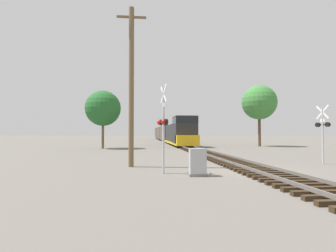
# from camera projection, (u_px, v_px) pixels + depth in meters

# --- Properties ---
(ground_plane) EXTENTS (400.00, 400.00, 0.00)m
(ground_plane) POSITION_uv_depth(u_px,v_px,m) (255.00, 170.00, 14.31)
(ground_plane) COLOR #666059
(rail_track_bed) EXTENTS (2.60, 160.00, 0.31)m
(rail_track_bed) POSITION_uv_depth(u_px,v_px,m) (255.00, 168.00, 14.31)
(rail_track_bed) COLOR #382819
(rail_track_bed) RESTS_ON ground
(freight_train) EXTENTS (3.16, 61.11, 4.44)m
(freight_train) POSITION_uv_depth(u_px,v_px,m) (167.00, 133.00, 64.34)
(freight_train) COLOR #232326
(freight_train) RESTS_ON ground
(crossing_signal_near) EXTENTS (0.51, 1.01, 4.49)m
(crossing_signal_near) POSITION_uv_depth(u_px,v_px,m) (163.00, 124.00, 13.30)
(crossing_signal_near) COLOR #B7B7BC
(crossing_signal_near) RESTS_ON ground
(crossing_signal_far) EXTENTS (0.55, 1.01, 3.90)m
(crossing_signal_far) POSITION_uv_depth(u_px,v_px,m) (323.00, 128.00, 17.32)
(crossing_signal_far) COLOR #B7B7BC
(crossing_signal_far) RESTS_ON ground
(relay_cabinet) EXTENTS (0.86, 0.52, 1.31)m
(relay_cabinet) POSITION_uv_depth(u_px,v_px,m) (198.00, 162.00, 12.47)
(relay_cabinet) COLOR slate
(relay_cabinet) RESTS_ON ground
(utility_pole) EXTENTS (1.80, 0.31, 9.78)m
(utility_pole) POSITION_uv_depth(u_px,v_px,m) (131.00, 85.00, 15.97)
(utility_pole) COLOR brown
(utility_pole) RESTS_ON ground
(tree_far_right) EXTENTS (4.65, 4.65, 7.63)m
(tree_far_right) POSITION_uv_depth(u_px,v_px,m) (103.00, 108.00, 34.46)
(tree_far_right) COLOR brown
(tree_far_right) RESTS_ON ground
(tree_mid_background) EXTENTS (5.29, 5.29, 9.42)m
(tree_mid_background) POSITION_uv_depth(u_px,v_px,m) (259.00, 102.00, 40.35)
(tree_mid_background) COLOR brown
(tree_mid_background) RESTS_ON ground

